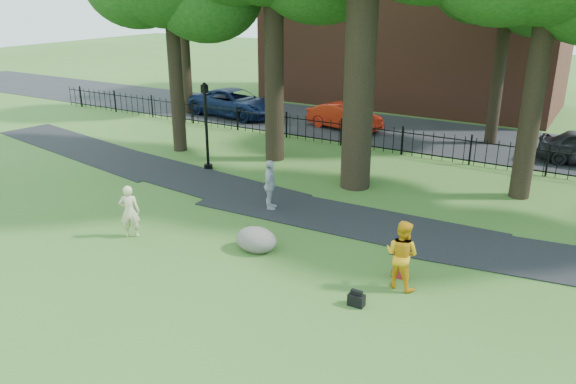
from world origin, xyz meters
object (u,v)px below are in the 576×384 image
Objects in this scene: red_sedan at (344,117)px; lamppost at (206,127)px; man at (402,255)px; woman at (130,211)px; boulder at (256,238)px.

lamppost is at bearing 178.72° from red_sedan.
woman is at bearing 17.44° from man.
man is at bearing -20.42° from lamppost.
lamppost reaches higher than man.
man reaches higher than woman.
red_sedan is (-4.12, 14.49, 0.31)m from boulder.
man is (7.99, 1.23, 0.08)m from woman.
lamppost is at bearing 138.18° from boulder.
man is 0.50× the size of lamppost.
man is 4.29m from boulder.
man is 0.44× the size of red_sedan.
man is at bearing 1.04° from boulder.
man reaches higher than red_sedan.
woman is 0.40× the size of red_sedan.
lamppost reaches higher than boulder.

